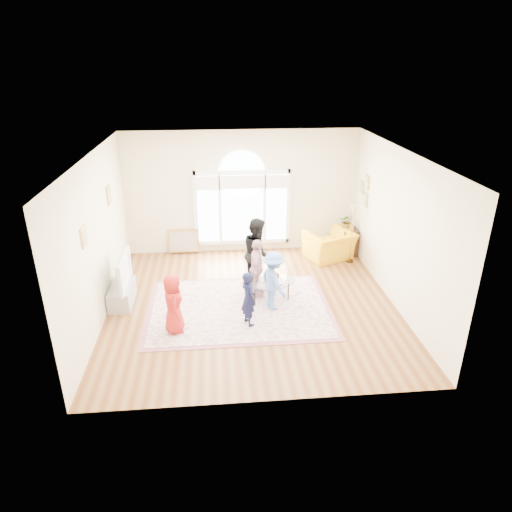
{
  "coord_description": "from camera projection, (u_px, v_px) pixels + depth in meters",
  "views": [
    {
      "loc": [
        -0.71,
        -8.46,
        4.86
      ],
      "look_at": [
        0.11,
        0.3,
        0.98
      ],
      "focal_mm": 32.0,
      "sensor_mm": 36.0,
      "label": 1
    }
  ],
  "objects": [
    {
      "name": "leaning_picture",
      "position": [
        184.0,
        253.0,
        12.24
      ],
      "size": [
        0.8,
        0.14,
        0.62
      ],
      "primitive_type": "cube",
      "rotation": [
        -0.14,
        0.0,
        0.0
      ],
      "color": "tan",
      "rests_on": "ground"
    },
    {
      "name": "armchair",
      "position": [
        329.0,
        245.0,
        11.77
      ],
      "size": [
        1.4,
        1.32,
        0.73
      ],
      "primitive_type": "imported",
      "rotation": [
        0.0,
        0.0,
        3.51
      ],
      "color": "gold",
      "rests_on": "ground"
    },
    {
      "name": "television",
      "position": [
        119.0,
        271.0,
        9.46
      ],
      "size": [
        0.18,
        1.18,
        0.68
      ],
      "color": "black",
      "rests_on": "tv_console"
    },
    {
      "name": "tv_console",
      "position": [
        122.0,
        294.0,
        9.68
      ],
      "size": [
        0.45,
        1.0,
        0.42
      ],
      "primitive_type": "cube",
      "color": "#9C9EA4",
      "rests_on": "ground"
    },
    {
      "name": "child_red",
      "position": [
        173.0,
        304.0,
        8.52
      ],
      "size": [
        0.46,
        0.63,
        1.17
      ],
      "primitive_type": "imported",
      "rotation": [
        0.0,
        0.0,
        1.74
      ],
      "color": "#A81F1C",
      "rests_on": "area_rug"
    },
    {
      "name": "floor_lamp",
      "position": [
        354.0,
        214.0,
        11.22
      ],
      "size": [
        0.28,
        0.28,
        1.51
      ],
      "color": "black",
      "rests_on": "ground"
    },
    {
      "name": "child_pink",
      "position": [
        257.0,
        268.0,
        9.79
      ],
      "size": [
        0.44,
        0.8,
        1.3
      ],
      "primitive_type": "imported",
      "rotation": [
        0.0,
        0.0,
        1.41
      ],
      "color": "#D49BA7",
      "rests_on": "area_rug"
    },
    {
      "name": "rug_border",
      "position": [
        239.0,
        308.0,
        9.56
      ],
      "size": [
        3.8,
        2.8,
        0.01
      ],
      "primitive_type": "cube",
      "color": "#95535E",
      "rests_on": "ground"
    },
    {
      "name": "side_cabinet",
      "position": [
        349.0,
        241.0,
        12.06
      ],
      "size": [
        0.4,
        0.5,
        0.7
      ],
      "primitive_type": "cube",
      "color": "black",
      "rests_on": "ground"
    },
    {
      "name": "area_rug",
      "position": [
        239.0,
        308.0,
        9.55
      ],
      "size": [
        3.6,
        2.6,
        0.02
      ],
      "primitive_type": "cube",
      "color": "beige",
      "rests_on": "ground"
    },
    {
      "name": "room_shell",
      "position": [
        243.0,
        196.0,
        11.68
      ],
      "size": [
        6.0,
        6.0,
        6.0
      ],
      "color": "beige",
      "rests_on": "ground"
    },
    {
      "name": "child_navy",
      "position": [
        248.0,
        299.0,
        8.76
      ],
      "size": [
        0.41,
        0.48,
        1.11
      ],
      "primitive_type": "imported",
      "rotation": [
        0.0,
        0.0,
        1.99
      ],
      "color": "#111537",
      "rests_on": "area_rug"
    },
    {
      "name": "ground",
      "position": [
        252.0,
        304.0,
        9.73
      ],
      "size": [
        6.0,
        6.0,
        0.0
      ],
      "primitive_type": "plane",
      "color": "brown",
      "rests_on": "ground"
    },
    {
      "name": "child_black",
      "position": [
        258.0,
        253.0,
        10.16
      ],
      "size": [
        0.61,
        0.79,
        1.61
      ],
      "primitive_type": "imported",
      "rotation": [
        0.0,
        0.0,
        1.57
      ],
      "color": "black",
      "rests_on": "area_rug"
    },
    {
      "name": "potted_plant",
      "position": [
        347.0,
        222.0,
        11.88
      ],
      "size": [
        0.43,
        0.4,
        0.38
      ],
      "primitive_type": "imported",
      "rotation": [
        0.0,
        0.0,
        -0.37
      ],
      "color": "#33722D",
      "rests_on": "plant_pedestal"
    },
    {
      "name": "coffee_table",
      "position": [
        268.0,
        282.0,
        9.78
      ],
      "size": [
        1.36,
        1.05,
        0.54
      ],
      "rotation": [
        0.0,
        0.0,
        0.26
      ],
      "color": "silver",
      "rests_on": "ground"
    },
    {
      "name": "child_blue",
      "position": [
        274.0,
        281.0,
        9.3
      ],
      "size": [
        0.74,
        0.93,
        1.25
      ],
      "primitive_type": "imported",
      "rotation": [
        0.0,
        0.0,
        1.95
      ],
      "color": "#5480CD",
      "rests_on": "area_rug"
    },
    {
      "name": "plant_pedestal",
      "position": [
        345.0,
        241.0,
        12.1
      ],
      "size": [
        0.2,
        0.2,
        0.7
      ],
      "primitive_type": "cylinder",
      "color": "white",
      "rests_on": "ground"
    }
  ]
}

